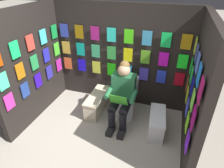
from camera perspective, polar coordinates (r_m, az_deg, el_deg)
ground_plane at (r=3.15m, az=-7.85°, el=-22.03°), size 30.00×30.00×0.00m
display_wall_back at (r=3.93m, az=2.52°, el=8.06°), size 2.76×0.14×2.01m
display_wall_left at (r=3.00m, az=23.37°, el=-2.06°), size 0.14×1.77×2.01m
display_wall_right at (r=3.79m, az=-22.25°, el=4.90°), size 0.14×1.77×2.01m
toilet at (r=3.76m, az=3.72°, el=-4.91°), size 0.41×0.55×0.77m
person_reading at (r=3.42m, az=2.87°, el=-3.22°), size 0.53×0.68×1.19m
comic_longbox_near at (r=3.95m, az=-4.32°, el=-5.42°), size 0.28×0.79×0.38m
comic_longbox_far at (r=3.55m, az=12.76°, el=-10.93°), size 0.32×0.67×0.38m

